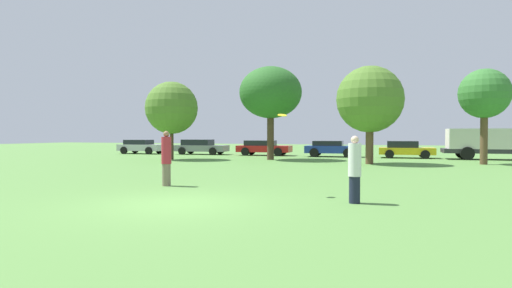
# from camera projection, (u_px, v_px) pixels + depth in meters

# --- Properties ---
(ground_plane) EXTENTS (120.00, 120.00, 0.00)m
(ground_plane) POSITION_uv_depth(u_px,v_px,m) (175.00, 204.00, 10.77)
(ground_plane) COLOR #54843D
(person_thrower) EXTENTS (0.34, 0.34, 1.89)m
(person_thrower) POSITION_uv_depth(u_px,v_px,m) (166.00, 158.00, 14.48)
(person_thrower) COLOR #726651
(person_thrower) RESTS_ON ground
(person_catcher) EXTENTS (0.34, 0.34, 1.74)m
(person_catcher) POSITION_uv_depth(u_px,v_px,m) (355.00, 169.00, 10.87)
(person_catcher) COLOR #191E33
(person_catcher) RESTS_ON ground
(frisbee) EXTENTS (0.28, 0.27, 0.12)m
(frisbee) POSITION_uv_depth(u_px,v_px,m) (282.00, 115.00, 12.21)
(frisbee) COLOR yellow
(tree_0) EXTENTS (3.61, 3.61, 5.38)m
(tree_0) POSITION_uv_depth(u_px,v_px,m) (172.00, 108.00, 29.11)
(tree_0) COLOR #473323
(tree_0) RESTS_ON ground
(tree_1) EXTENTS (4.29, 4.29, 6.41)m
(tree_1) POSITION_uv_depth(u_px,v_px,m) (271.00, 93.00, 28.98)
(tree_1) COLOR #473323
(tree_1) RESTS_ON ground
(tree_2) EXTENTS (3.93, 3.93, 5.79)m
(tree_2) POSITION_uv_depth(u_px,v_px,m) (370.00, 100.00, 24.88)
(tree_2) COLOR brown
(tree_2) RESTS_ON ground
(tree_3) EXTENTS (2.88, 2.88, 5.57)m
(tree_3) POSITION_uv_depth(u_px,v_px,m) (484.00, 94.00, 24.51)
(tree_3) COLOR brown
(tree_3) RESTS_ON ground
(parked_car_silver) EXTENTS (4.07, 2.12, 1.25)m
(parked_car_silver) POSITION_uv_depth(u_px,v_px,m) (141.00, 146.00, 37.72)
(parked_car_silver) COLOR #B2B2B7
(parked_car_silver) RESTS_ON ground
(parked_car_grey) EXTENTS (4.65, 2.11, 1.29)m
(parked_car_grey) POSITION_uv_depth(u_px,v_px,m) (200.00, 147.00, 36.55)
(parked_car_grey) COLOR slate
(parked_car_grey) RESTS_ON ground
(parked_car_red) EXTENTS (4.49, 2.10, 1.24)m
(parked_car_red) POSITION_uv_depth(u_px,v_px,m) (263.00, 147.00, 34.84)
(parked_car_red) COLOR red
(parked_car_red) RESTS_ON ground
(parked_car_blue) EXTENTS (4.15, 2.15, 1.24)m
(parked_car_blue) POSITION_uv_depth(u_px,v_px,m) (331.00, 148.00, 32.80)
(parked_car_blue) COLOR #1E389E
(parked_car_blue) RESTS_ON ground
(parked_car_yellow) EXTENTS (3.99, 2.18, 1.25)m
(parked_car_yellow) POSITION_uv_depth(u_px,v_px,m) (405.00, 149.00, 31.15)
(parked_car_yellow) COLOR gold
(parked_car_yellow) RESTS_ON ground
(delivery_truck_green) EXTENTS (6.57, 2.43, 2.14)m
(delivery_truck_green) POSITION_uv_depth(u_px,v_px,m) (491.00, 142.00, 29.10)
(delivery_truck_green) COLOR #2D2D33
(delivery_truck_green) RESTS_ON ground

